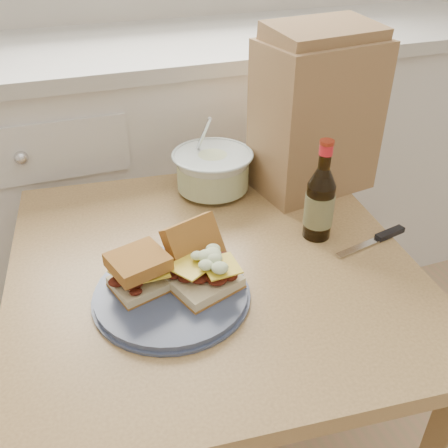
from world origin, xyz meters
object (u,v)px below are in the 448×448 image
object	(u,v)px
dining_table	(213,297)
paper_bag	(316,118)
coleslaw_bowl	(213,173)
beer_bottle	(320,202)
plate	(172,294)

from	to	relation	value
dining_table	paper_bag	distance (m)	0.50
coleslaw_bowl	paper_bag	xyz separation A→B (m)	(0.25, -0.05, 0.13)
coleslaw_bowl	beer_bottle	xyz separation A→B (m)	(0.15, -0.27, 0.03)
dining_table	paper_bag	world-z (taller)	paper_bag
beer_bottle	coleslaw_bowl	bearing A→B (deg)	117.92
paper_bag	dining_table	bearing A→B (deg)	-155.16
coleslaw_bowl	dining_table	bearing A→B (deg)	-109.55
dining_table	coleslaw_bowl	distance (m)	0.33
dining_table	coleslaw_bowl	bearing A→B (deg)	76.63
coleslaw_bowl	beer_bottle	distance (m)	0.31
coleslaw_bowl	paper_bag	distance (m)	0.28
paper_bag	coleslaw_bowl	bearing A→B (deg)	159.42
dining_table	beer_bottle	world-z (taller)	beer_bottle
plate	beer_bottle	distance (m)	0.37
beer_bottle	plate	bearing A→B (deg)	-166.72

